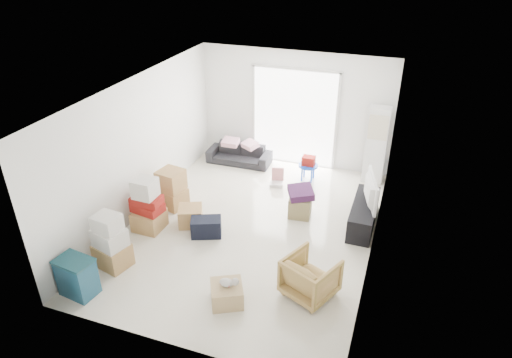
{
  "coord_description": "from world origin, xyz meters",
  "views": [
    {
      "loc": [
        2.49,
        -6.76,
        4.99
      ],
      "look_at": [
        0.04,
        0.2,
        0.96
      ],
      "focal_mm": 32.0,
      "sensor_mm": 36.0,
      "label": 1
    }
  ],
  "objects": [
    {
      "name": "box_stack_c",
      "position": [
        -1.77,
        0.21,
        0.39
      ],
      "size": [
        0.65,
        0.59,
        0.81
      ],
      "rotation": [
        0.0,
        0.0,
        -0.28
      ],
      "color": "tan",
      "rests_on": "room_shell"
    },
    {
      "name": "pillow_right",
      "position": [
        -0.91,
        2.47,
        0.66
      ],
      "size": [
        0.47,
        0.45,
        0.13
      ],
      "primitive_type": "cube",
      "rotation": [
        0.0,
        0.0,
        -0.53
      ],
      "color": "#D49BAE",
      "rests_on": "sofa"
    },
    {
      "name": "duffel_bag",
      "position": [
        -0.69,
        -0.51,
        0.18
      ],
      "size": [
        0.63,
        0.51,
        0.35
      ],
      "primitive_type": "cube",
      "rotation": [
        0.0,
        0.0,
        0.39
      ],
      "color": "black",
      "rests_on": "room_shell"
    },
    {
      "name": "wood_crate",
      "position": [
        0.34,
        -1.99,
        0.16
      ],
      "size": [
        0.64,
        0.64,
        0.31
      ],
      "primitive_type": "cube",
      "rotation": [
        0.0,
        0.0,
        0.48
      ],
      "color": "tan",
      "rests_on": "room_shell"
    },
    {
      "name": "box_stack_a",
      "position": [
        -1.8,
        -1.81,
        0.44
      ],
      "size": [
        0.63,
        0.57,
        0.99
      ],
      "rotation": [
        0.0,
        0.0,
        -0.21
      ],
      "color": "tan",
      "rests_on": "room_shell"
    },
    {
      "name": "box_stack_b",
      "position": [
        -1.8,
        -0.66,
        0.46
      ],
      "size": [
        0.62,
        0.53,
        1.05
      ],
      "rotation": [
        0.0,
        0.0,
        -0.03
      ],
      "color": "tan",
      "rests_on": "room_shell"
    },
    {
      "name": "loose_box",
      "position": [
        -1.13,
        -0.28,
        0.18
      ],
      "size": [
        0.58,
        0.58,
        0.37
      ],
      "primitive_type": "cube",
      "rotation": [
        0.0,
        0.0,
        0.41
      ],
      "color": "tan",
      "rests_on": "room_shell"
    },
    {
      "name": "blanket",
      "position": [
        0.78,
        0.72,
        0.49
      ],
      "size": [
        0.61,
        0.61,
        0.14
      ],
      "primitive_type": "cube",
      "rotation": [
        0.0,
        0.0,
        0.44
      ],
      "color": "#441C46",
      "rests_on": "ottoman"
    },
    {
      "name": "television",
      "position": [
        2.0,
        0.81,
        0.55
      ],
      "size": [
        0.79,
        1.09,
        0.13
      ],
      "primitive_type": "imported",
      "rotation": [
        0.0,
        0.0,
        1.83
      ],
      "color": "black",
      "rests_on": "tv_console"
    },
    {
      "name": "storage_bins",
      "position": [
        -1.9,
        -2.57,
        0.32
      ],
      "size": [
        0.61,
        0.47,
        0.64
      ],
      "rotation": [
        0.0,
        0.0,
        -0.14
      ],
      "color": "navy",
      "rests_on": "room_shell"
    },
    {
      "name": "pillow_left",
      "position": [
        -1.4,
        2.46,
        0.66
      ],
      "size": [
        0.4,
        0.32,
        0.12
      ],
      "primitive_type": "cube",
      "rotation": [
        0.0,
        0.0,
        0.02
      ],
      "color": "#D49BAE",
      "rests_on": "sofa"
    },
    {
      "name": "armchair",
      "position": [
        1.48,
        -1.4,
        0.37
      ],
      "size": [
        0.93,
        0.91,
        0.74
      ],
      "primitive_type": "imported",
      "rotation": [
        0.0,
        0.0,
        2.72
      ],
      "color": "tan",
      "rests_on": "room_shell"
    },
    {
      "name": "ottoman",
      "position": [
        0.78,
        0.72,
        0.21
      ],
      "size": [
        0.46,
        0.46,
        0.42
      ],
      "primitive_type": "cube",
      "rotation": [
        0.0,
        0.0,
        0.1
      ],
      "color": "#998359",
      "rests_on": "room_shell"
    },
    {
      "name": "sliding_door",
      "position": [
        0.0,
        2.98,
        1.24
      ],
      "size": [
        2.1,
        0.04,
        2.33
      ],
      "color": "white",
      "rests_on": "room_shell"
    },
    {
      "name": "plush_bunny",
      "position": [
        0.37,
        -1.98,
        0.38
      ],
      "size": [
        0.3,
        0.17,
        0.15
      ],
      "rotation": [
        0.0,
        0.0,
        -0.06
      ],
      "color": "#B2ADA8",
      "rests_on": "wood_crate"
    },
    {
      "name": "tv_console",
      "position": [
        2.0,
        0.81,
        0.24
      ],
      "size": [
        0.43,
        1.45,
        0.48
      ],
      "primitive_type": "cube",
      "color": "black",
      "rests_on": "room_shell"
    },
    {
      "name": "toy_walker",
      "position": [
        -0.02,
        1.77,
        0.11
      ],
      "size": [
        0.34,
        0.32,
        0.39
      ],
      "rotation": [
        0.0,
        0.0,
        0.26
      ],
      "color": "silver",
      "rests_on": "room_shell"
    },
    {
      "name": "kids_table",
      "position": [
        0.57,
        2.21,
        0.41
      ],
      "size": [
        0.44,
        0.44,
        0.58
      ],
      "rotation": [
        0.0,
        0.0,
        0.35
      ],
      "color": "blue",
      "rests_on": "room_shell"
    },
    {
      "name": "room_shell",
      "position": [
        0.0,
        0.0,
        1.35
      ],
      "size": [
        4.98,
        6.48,
        3.18
      ],
      "color": "silver",
      "rests_on": "ground"
    },
    {
      "name": "sofa",
      "position": [
        -1.2,
        2.5,
        0.3
      ],
      "size": [
        1.54,
        0.48,
        0.6
      ],
      "primitive_type": "imported",
      "rotation": [
        0.0,
        0.0,
        0.02
      ],
      "color": "black",
      "rests_on": "room_shell"
    },
    {
      "name": "ac_tower",
      "position": [
        1.95,
        2.65,
        0.88
      ],
      "size": [
        0.45,
        0.3,
        1.75
      ],
      "primitive_type": "cube",
      "color": "silver",
      "rests_on": "room_shell"
    }
  ]
}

